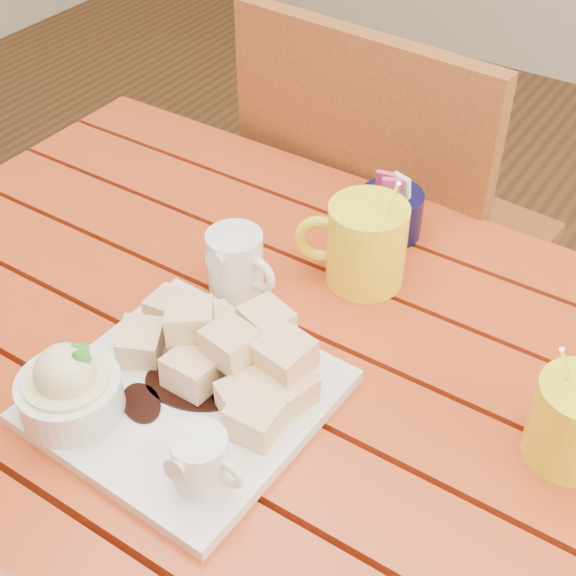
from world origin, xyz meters
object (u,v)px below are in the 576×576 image
Objects in this scene: table at (274,416)px; dessert_plate at (169,384)px; coffee_mug_left at (364,243)px; chair_far at (385,236)px.

dessert_plate is (-0.05, -0.12, 0.14)m from table.
dessert_plate is at bearing -125.35° from coffee_mug_left.
table is 0.20m from dessert_plate.
coffee_mug_left is at bearing 85.24° from table.
chair_far is at bearing 102.69° from table.
coffee_mug_left is at bearing 77.84° from dessert_plate.
chair_far is (-0.07, 0.67, -0.24)m from dessert_plate.
table is 7.07× the size of coffee_mug_left.
coffee_mug_left is (0.02, 0.18, 0.17)m from table.
dessert_plate is at bearing 100.35° from chair_far.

